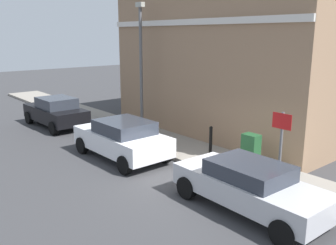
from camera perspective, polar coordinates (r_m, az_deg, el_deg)
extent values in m
plane|color=#38383A|center=(11.69, 3.14, -9.24)|extent=(80.00, 80.00, 0.00)
cube|color=gray|center=(17.35, -5.36, -1.36)|extent=(2.24, 30.00, 0.15)
cube|color=#937256|center=(18.04, 11.79, 11.30)|extent=(7.04, 10.78, 7.80)
cube|color=silver|center=(15.42, 3.40, 15.30)|extent=(0.12, 10.78, 0.24)
cube|color=#B7B7BC|center=(9.94, 12.51, -9.96)|extent=(1.74, 4.27, 0.59)
cube|color=#2D333D|center=(9.77, 12.52, -7.28)|extent=(1.50, 2.03, 0.42)
cylinder|color=black|center=(10.51, 2.92, -10.05)|extent=(0.23, 0.64, 0.64)
cylinder|color=black|center=(11.53, 8.78, -7.99)|extent=(0.23, 0.64, 0.64)
cylinder|color=black|center=(8.68, 17.41, -16.09)|extent=(0.23, 0.64, 0.64)
cylinder|color=black|center=(9.89, 22.61, -12.71)|extent=(0.23, 0.64, 0.64)
cube|color=silver|center=(13.80, -7.20, -2.81)|extent=(1.91, 4.05, 0.68)
cube|color=#2D333D|center=(13.48, -6.78, -0.72)|extent=(1.66, 2.01, 0.48)
cylinder|color=black|center=(14.69, -13.18, -3.45)|extent=(0.23, 0.64, 0.64)
cylinder|color=black|center=(15.53, -7.48, -2.27)|extent=(0.23, 0.64, 0.64)
cylinder|color=black|center=(12.29, -6.75, -6.55)|extent=(0.23, 0.64, 0.64)
cylinder|color=black|center=(13.28, -0.48, -4.90)|extent=(0.23, 0.64, 0.64)
cube|color=black|center=(19.20, -17.05, 1.32)|extent=(1.81, 4.07, 0.66)
cube|color=#2D333D|center=(18.91, -16.91, 2.92)|extent=(1.54, 1.86, 0.52)
cylinder|color=black|center=(20.30, -20.76, 0.71)|extent=(0.24, 0.65, 0.64)
cylinder|color=black|center=(20.90, -16.68, 1.37)|extent=(0.24, 0.65, 0.64)
cylinder|color=black|center=(17.65, -17.33, -0.85)|extent=(0.24, 0.65, 0.64)
cylinder|color=black|center=(18.33, -12.79, -0.04)|extent=(0.24, 0.65, 0.64)
cube|color=#1E4C28|center=(12.61, 12.70, -4.32)|extent=(0.40, 0.55, 1.15)
cube|color=#333333|center=(12.78, 12.57, -6.60)|extent=(0.46, 0.61, 0.08)
cylinder|color=black|center=(13.90, 6.63, -2.83)|extent=(0.12, 0.12, 0.95)
sphere|color=black|center=(13.77, 6.69, -0.85)|extent=(0.14, 0.14, 0.14)
cylinder|color=black|center=(14.47, -1.75, -2.08)|extent=(0.12, 0.12, 0.95)
sphere|color=black|center=(14.34, -1.77, -0.18)|extent=(0.14, 0.14, 0.14)
cylinder|color=#59595B|center=(10.81, 17.02, -4.42)|extent=(0.08, 0.08, 2.30)
cube|color=white|center=(10.56, 17.29, 0.21)|extent=(0.03, 0.56, 0.40)
cube|color=red|center=(10.54, 17.25, 0.20)|extent=(0.01, 0.60, 0.44)
cylinder|color=#59595B|center=(16.82, -4.18, 7.98)|extent=(0.14, 0.14, 5.50)
cube|color=#A5A599|center=(16.79, -4.36, 17.77)|extent=(0.20, 0.44, 0.20)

